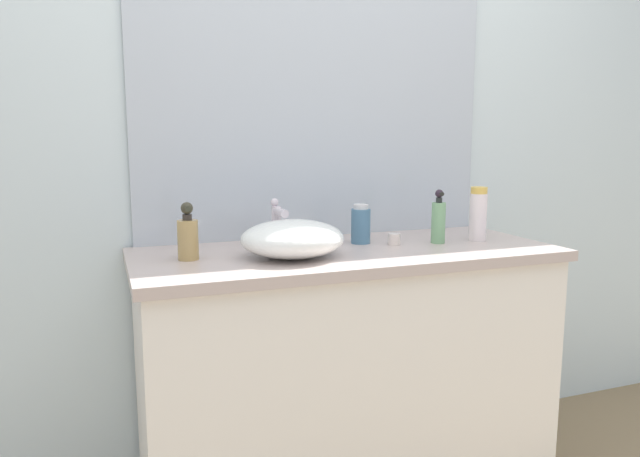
% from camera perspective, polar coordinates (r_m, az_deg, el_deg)
% --- Properties ---
extents(bathroom_wall_rear, '(6.00, 0.06, 2.60)m').
position_cam_1_polar(bathroom_wall_rear, '(2.25, -2.55, 10.06)').
color(bathroom_wall_rear, silver).
rests_on(bathroom_wall_rear, ground).
extents(vanity_counter, '(1.43, 0.59, 0.88)m').
position_cam_1_polar(vanity_counter, '(2.13, 2.59, -13.61)').
color(vanity_counter, white).
rests_on(vanity_counter, ground).
extents(wall_mirror_panel, '(1.36, 0.01, 1.16)m').
position_cam_1_polar(wall_mirror_panel, '(2.25, -0.26, 13.99)').
color(wall_mirror_panel, '#B2BCC6').
rests_on(wall_mirror_panel, vanity_counter).
extents(sink_basin, '(0.33, 0.30, 0.12)m').
position_cam_1_polar(sink_basin, '(1.86, -2.67, -0.99)').
color(sink_basin, white).
rests_on(sink_basin, vanity_counter).
extents(faucet, '(0.03, 0.14, 0.17)m').
position_cam_1_polar(faucet, '(2.01, -4.12, 0.80)').
color(faucet, silver).
rests_on(faucet, vanity_counter).
extents(soap_dispenser, '(0.06, 0.06, 0.18)m').
position_cam_1_polar(soap_dispenser, '(1.87, -12.64, -0.72)').
color(soap_dispenser, tan).
rests_on(soap_dispenser, vanity_counter).
extents(lotion_bottle, '(0.06, 0.06, 0.20)m').
position_cam_1_polar(lotion_bottle, '(2.23, 15.02, 1.34)').
color(lotion_bottle, white).
rests_on(lotion_bottle, vanity_counter).
extents(perfume_bottle, '(0.05, 0.05, 0.19)m').
position_cam_1_polar(perfume_bottle, '(2.14, 11.36, 0.78)').
color(perfume_bottle, '#75A775').
rests_on(perfume_bottle, vanity_counter).
extents(spray_can, '(0.07, 0.07, 0.14)m').
position_cam_1_polar(spray_can, '(2.11, 3.95, 0.37)').
color(spray_can, teal).
rests_on(spray_can, vanity_counter).
extents(candle_jar, '(0.04, 0.04, 0.04)m').
position_cam_1_polar(candle_jar, '(2.10, 7.15, -1.02)').
color(candle_jar, silver).
rests_on(candle_jar, vanity_counter).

